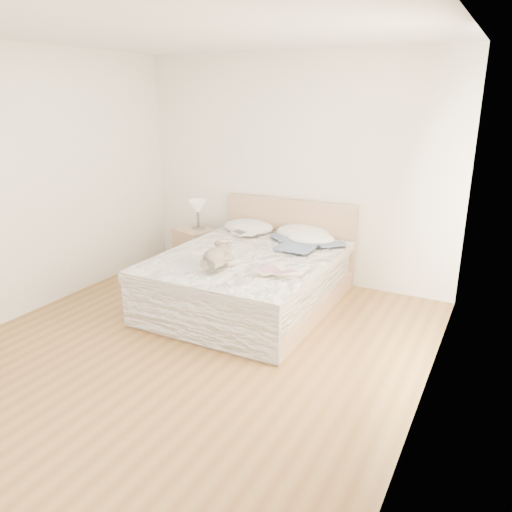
# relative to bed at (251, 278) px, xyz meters

# --- Properties ---
(floor) EXTENTS (4.00, 4.50, 0.00)m
(floor) POSITION_rel_bed_xyz_m (0.00, -1.19, -0.31)
(floor) COLOR brown
(floor) RESTS_ON ground
(ceiling) EXTENTS (4.00, 4.50, 0.00)m
(ceiling) POSITION_rel_bed_xyz_m (0.00, -1.19, 2.39)
(ceiling) COLOR silver
(ceiling) RESTS_ON ground
(wall_back) EXTENTS (4.00, 0.02, 2.70)m
(wall_back) POSITION_rel_bed_xyz_m (0.00, 1.06, 1.04)
(wall_back) COLOR white
(wall_back) RESTS_ON ground
(wall_left) EXTENTS (0.02, 4.50, 2.70)m
(wall_left) POSITION_rel_bed_xyz_m (-2.00, -1.19, 1.04)
(wall_left) COLOR white
(wall_left) RESTS_ON ground
(wall_right) EXTENTS (0.02, 4.50, 2.70)m
(wall_right) POSITION_rel_bed_xyz_m (2.00, -1.19, 1.04)
(wall_right) COLOR white
(wall_right) RESTS_ON ground
(window) EXTENTS (0.02, 1.30, 1.10)m
(window) POSITION_rel_bed_xyz_m (1.99, -0.89, 1.14)
(window) COLOR white
(window) RESTS_ON wall_right
(bed) EXTENTS (1.72, 2.14, 1.00)m
(bed) POSITION_rel_bed_xyz_m (0.00, 0.00, 0.00)
(bed) COLOR tan
(bed) RESTS_ON floor
(nightstand) EXTENTS (0.55, 0.51, 0.56)m
(nightstand) POSITION_rel_bed_xyz_m (-1.18, 0.64, -0.03)
(nightstand) COLOR tan
(nightstand) RESTS_ON floor
(table_lamp) EXTENTS (0.31, 0.31, 0.38)m
(table_lamp) POSITION_rel_bed_xyz_m (-1.14, 0.68, 0.52)
(table_lamp) COLOR #524C48
(table_lamp) RESTS_ON nightstand
(pillow_left) EXTENTS (0.67, 0.49, 0.19)m
(pillow_left) POSITION_rel_bed_xyz_m (-0.46, 0.80, 0.33)
(pillow_left) COLOR silver
(pillow_left) RESTS_ON bed
(pillow_middle) EXTENTS (0.67, 0.47, 0.20)m
(pillow_middle) POSITION_rel_bed_xyz_m (0.25, 0.83, 0.33)
(pillow_middle) COLOR silver
(pillow_middle) RESTS_ON bed
(pillow_right) EXTENTS (0.62, 0.50, 0.16)m
(pillow_right) POSITION_rel_bed_xyz_m (0.42, 0.66, 0.33)
(pillow_right) COLOR white
(pillow_right) RESTS_ON bed
(blouse) EXTENTS (0.62, 0.66, 0.02)m
(blouse) POSITION_rel_bed_xyz_m (0.38, 0.41, 0.32)
(blouse) COLOR #3C4D6C
(blouse) RESTS_ON bed
(photo_book) EXTENTS (0.35, 0.26, 0.02)m
(photo_book) POSITION_rel_bed_xyz_m (-0.36, 0.55, 0.32)
(photo_book) COLOR white
(photo_book) RESTS_ON bed
(childrens_book) EXTENTS (0.41, 0.38, 0.02)m
(childrens_book) POSITION_rel_bed_xyz_m (0.55, -0.51, 0.32)
(childrens_book) COLOR beige
(childrens_book) RESTS_ON bed
(teddy_bear) EXTENTS (0.33, 0.42, 0.20)m
(teddy_bear) POSITION_rel_bed_xyz_m (-0.07, -0.63, 0.34)
(teddy_bear) COLOR #6B5F52
(teddy_bear) RESTS_ON bed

